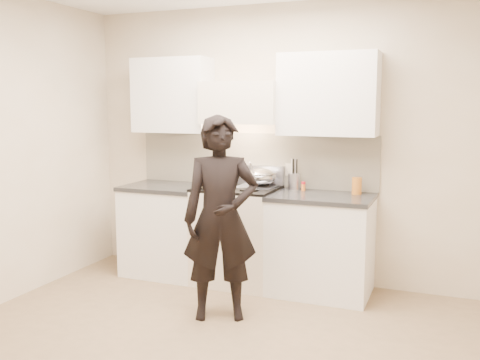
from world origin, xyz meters
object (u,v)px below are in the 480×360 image
counter_right (321,244)px  utensil_crock (294,180)px  wok (261,177)px  stove (237,235)px  person (221,218)px

counter_right → utensil_crock: bearing=147.2°
wok → utensil_crock: utensil_crock is taller
stove → person: person is taller
wok → counter_right: bearing=-9.9°
stove → utensil_crock: bearing=22.5°
counter_right → wok: bearing=170.1°
person → wok: bearing=65.5°
counter_right → wok: (-0.63, 0.11, 0.58)m
stove → person: 0.96m
wok → person: (0.01, -0.98, -0.22)m
counter_right → wok: wok is taller
counter_right → person: 1.13m
counter_right → person: size_ratio=0.56×
stove → wok: wok is taller
counter_right → utensil_crock: size_ratio=3.10×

